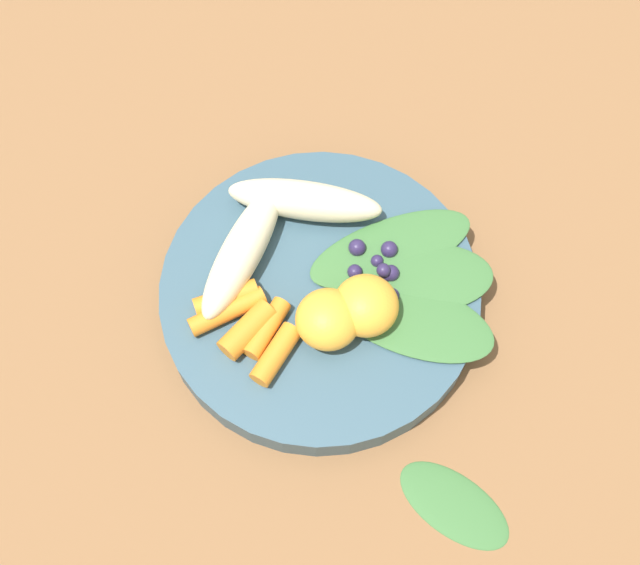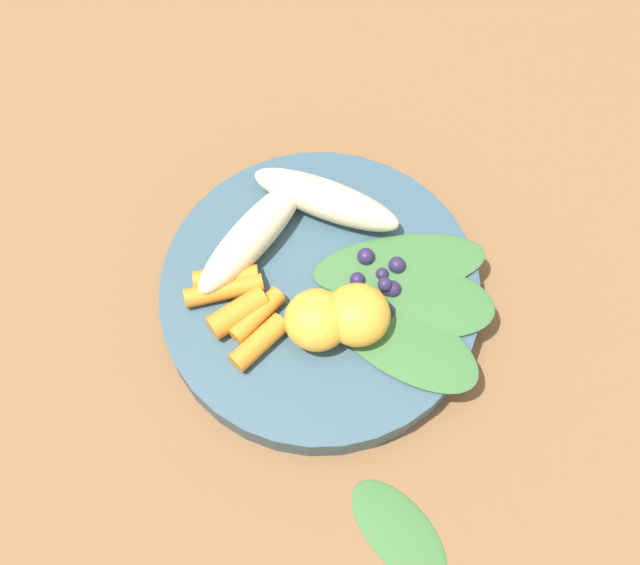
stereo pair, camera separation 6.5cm
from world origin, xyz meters
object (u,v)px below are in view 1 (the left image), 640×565
at_px(banana_peeled_left, 242,251).
at_px(orange_segment_near, 366,306).
at_px(kale_leaf_stray, 454,505).
at_px(bowl, 320,295).
at_px(banana_peeled_right, 311,200).

height_order(banana_peeled_left, orange_segment_near, orange_segment_near).
distance_m(orange_segment_near, kale_leaf_stray, 0.16).
relative_size(bowl, kale_leaf_stray, 2.80).
bearing_deg(banana_peeled_left, banana_peeled_right, 154.80).
bearing_deg(banana_peeled_right, kale_leaf_stray, 123.39).
height_order(orange_segment_near, kale_leaf_stray, orange_segment_near).
relative_size(banana_peeled_right, orange_segment_near, 2.50).
bearing_deg(orange_segment_near, bowl, -43.64).
bearing_deg(banana_peeled_right, bowl, 105.05).
relative_size(bowl, orange_segment_near, 5.06).
bearing_deg(banana_peeled_left, orange_segment_near, 87.25).
height_order(banana_peeled_left, banana_peeled_right, same).
distance_m(bowl, banana_peeled_left, 0.07).
relative_size(banana_peeled_left, banana_peeled_right, 1.00).
xyz_separation_m(banana_peeled_right, orange_segment_near, (-0.03, 0.10, 0.00)).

